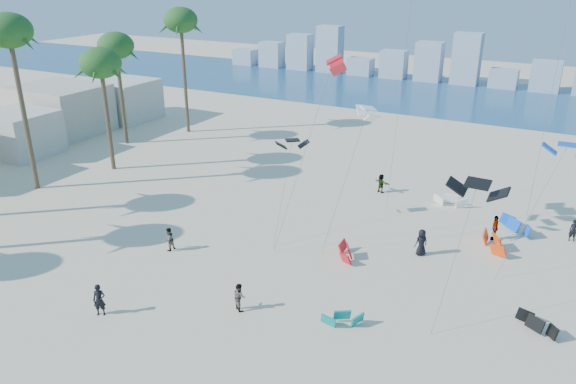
% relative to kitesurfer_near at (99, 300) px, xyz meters
% --- Properties ---
extents(ground, '(220.00, 220.00, 0.00)m').
position_rel_kitesurfer_near_xyz_m(ground, '(2.90, -4.48, -0.96)').
color(ground, beige).
rests_on(ground, ground).
extents(ocean, '(220.00, 220.00, 0.00)m').
position_rel_kitesurfer_near_xyz_m(ocean, '(2.90, 67.52, -0.95)').
color(ocean, navy).
rests_on(ocean, ground).
extents(kitesurfer_near, '(0.83, 0.75, 1.91)m').
position_rel_kitesurfer_near_xyz_m(kitesurfer_near, '(0.00, 0.00, 0.00)').
color(kitesurfer_near, black).
rests_on(kitesurfer_near, ground).
extents(kitesurfer_mid, '(1.02, 0.97, 1.66)m').
position_rel_kitesurfer_near_xyz_m(kitesurfer_mid, '(6.65, 4.17, -0.12)').
color(kitesurfer_mid, gray).
rests_on(kitesurfer_mid, ground).
extents(kitesurfers_far, '(30.23, 22.11, 1.88)m').
position_rel_kitesurfer_near_xyz_m(kitesurfers_far, '(14.00, 15.70, -0.09)').
color(kitesurfers_far, black).
rests_on(kitesurfers_far, ground).
extents(grounded_kites, '(14.36, 20.99, 0.98)m').
position_rel_kitesurfer_near_xyz_m(grounded_kites, '(16.44, 17.05, -0.51)').
color(grounded_kites, '#0B8F8F').
rests_on(grounded_kites, ground).
extents(flying_kites, '(29.40, 24.32, 18.61)m').
position_rel_kitesurfer_near_xyz_m(flying_kites, '(16.12, 18.30, 10.86)').
color(flying_kites, black).
rests_on(flying_kites, ground).
extents(palm_row, '(8.69, 44.80, 15.04)m').
position_rel_kitesurfer_near_xyz_m(palm_row, '(-19.51, 11.69, 10.00)').
color(palm_row, brown).
rests_on(palm_row, ground).
extents(distant_skyline, '(85.00, 3.00, 8.40)m').
position_rel_kitesurfer_near_xyz_m(distant_skyline, '(1.71, 77.52, 2.13)').
color(distant_skyline, '#9EADBF').
rests_on(distant_skyline, ground).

